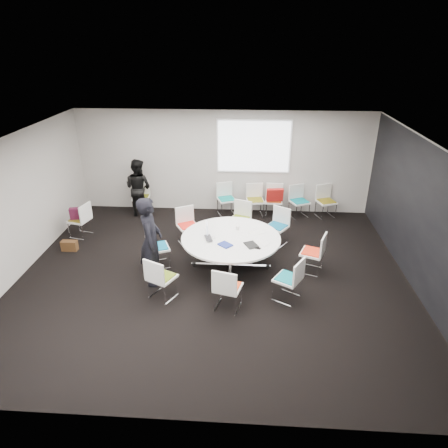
# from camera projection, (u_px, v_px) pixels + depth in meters

# --- Properties ---
(room_shell) EXTENTS (8.08, 7.08, 2.88)m
(room_shell) POSITION_uv_depth(u_px,v_px,m) (217.00, 214.00, 7.74)
(room_shell) COLOR black
(room_shell) RESTS_ON ground
(conference_table) EXTENTS (2.08, 2.08, 0.73)m
(conference_table) POSITION_uv_depth(u_px,v_px,m) (231.00, 246.00, 8.41)
(conference_table) COLOR silver
(conference_table) RESTS_ON ground
(projection_screen) EXTENTS (1.90, 0.03, 1.35)m
(projection_screen) POSITION_uv_depth(u_px,v_px,m) (254.00, 147.00, 10.63)
(projection_screen) COLOR white
(projection_screen) RESTS_ON room_shell
(chair_ring_a) EXTENTS (0.59, 0.59, 0.88)m
(chair_ring_a) POSITION_uv_depth(u_px,v_px,m) (312.00, 260.00, 8.37)
(chair_ring_a) COLOR silver
(chair_ring_a) RESTS_ON ground
(chair_ring_b) EXTENTS (0.63, 0.63, 0.88)m
(chair_ring_b) POSITION_uv_depth(u_px,v_px,m) (277.00, 233.00, 9.51)
(chair_ring_b) COLOR silver
(chair_ring_b) RESTS_ON ground
(chair_ring_c) EXTENTS (0.59, 0.58, 0.88)m
(chair_ring_c) POSITION_uv_depth(u_px,v_px,m) (240.00, 226.00, 9.88)
(chair_ring_c) COLOR silver
(chair_ring_c) RESTS_ON ground
(chair_ring_d) EXTENTS (0.62, 0.62, 0.88)m
(chair_ring_d) POSITION_uv_depth(u_px,v_px,m) (188.00, 232.00, 9.53)
(chair_ring_d) COLOR silver
(chair_ring_d) RESTS_ON ground
(chair_ring_e) EXTENTS (0.59, 0.60, 0.88)m
(chair_ring_e) POSITION_uv_depth(u_px,v_px,m) (158.00, 254.00, 8.58)
(chair_ring_e) COLOR silver
(chair_ring_e) RESTS_ON ground
(chair_ring_f) EXTENTS (0.61, 0.61, 0.88)m
(chair_ring_f) POSITION_uv_depth(u_px,v_px,m) (162.00, 285.00, 7.52)
(chair_ring_f) COLOR silver
(chair_ring_f) RESTS_ON ground
(chair_ring_g) EXTENTS (0.56, 0.55, 0.88)m
(chair_ring_g) POSITION_uv_depth(u_px,v_px,m) (228.00, 296.00, 7.23)
(chair_ring_g) COLOR silver
(chair_ring_g) RESTS_ON ground
(chair_ring_h) EXTENTS (0.62, 0.62, 0.88)m
(chair_ring_h) POSITION_uv_depth(u_px,v_px,m) (288.00, 287.00, 7.48)
(chair_ring_h) COLOR silver
(chair_ring_h) RESTS_ON ground
(chair_back_a) EXTENTS (0.59, 0.58, 0.88)m
(chair_back_a) POSITION_uv_depth(u_px,v_px,m) (226.00, 205.00, 11.08)
(chair_back_a) COLOR silver
(chair_back_a) RESTS_ON ground
(chair_back_b) EXTENTS (0.53, 0.52, 0.88)m
(chair_back_b) POSITION_uv_depth(u_px,v_px,m) (255.00, 206.00, 11.00)
(chair_back_b) COLOR silver
(chair_back_b) RESTS_ON ground
(chair_back_c) EXTENTS (0.49, 0.48, 0.88)m
(chair_back_c) POSITION_uv_depth(u_px,v_px,m) (274.00, 206.00, 10.99)
(chair_back_c) COLOR silver
(chair_back_c) RESTS_ON ground
(chair_back_d) EXTENTS (0.61, 0.60, 0.88)m
(chair_back_d) POSITION_uv_depth(u_px,v_px,m) (299.00, 207.00, 10.92)
(chair_back_d) COLOR silver
(chair_back_d) RESTS_ON ground
(chair_back_e) EXTENTS (0.59, 0.58, 0.88)m
(chair_back_e) POSITION_uv_depth(u_px,v_px,m) (325.00, 207.00, 10.92)
(chair_back_e) COLOR silver
(chair_back_e) RESTS_ON ground
(chair_spare_left) EXTENTS (0.54, 0.55, 0.88)m
(chair_spare_left) POSITION_uv_depth(u_px,v_px,m) (81.00, 226.00, 9.85)
(chair_spare_left) COLOR silver
(chair_spare_left) RESTS_ON ground
(chair_person_back) EXTENTS (0.49, 0.48, 0.88)m
(chair_person_back) POSITION_uv_depth(u_px,v_px,m) (142.00, 203.00, 11.21)
(chair_person_back) COLOR silver
(chair_person_back) RESTS_ON ground
(person_main) EXTENTS (0.53, 0.72, 1.83)m
(person_main) POSITION_uv_depth(u_px,v_px,m) (151.00, 241.00, 7.76)
(person_main) COLOR black
(person_main) RESTS_ON ground
(person_back) EXTENTS (0.94, 0.85, 1.59)m
(person_back) POSITION_uv_depth(u_px,v_px,m) (138.00, 188.00, 10.83)
(person_back) COLOR black
(person_back) RESTS_ON ground
(laptop) EXTENTS (0.29, 0.37, 0.03)m
(laptop) POSITION_uv_depth(u_px,v_px,m) (211.00, 238.00, 8.25)
(laptop) COLOR #333338
(laptop) RESTS_ON conference_table
(laptop_lid) EXTENTS (0.07, 0.30, 0.22)m
(laptop_lid) POSITION_uv_depth(u_px,v_px,m) (207.00, 228.00, 8.43)
(laptop_lid) COLOR silver
(laptop_lid) RESTS_ON conference_table
(notebook_black) EXTENTS (0.33, 0.37, 0.02)m
(notebook_black) POSITION_uv_depth(u_px,v_px,m) (251.00, 245.00, 7.99)
(notebook_black) COLOR black
(notebook_black) RESTS_ON conference_table
(tablet_folio) EXTENTS (0.33, 0.32, 0.03)m
(tablet_folio) POSITION_uv_depth(u_px,v_px,m) (225.00, 245.00, 7.99)
(tablet_folio) COLOR navy
(tablet_folio) RESTS_ON conference_table
(papers_right) EXTENTS (0.37, 0.34, 0.00)m
(papers_right) POSITION_uv_depth(u_px,v_px,m) (257.00, 232.00, 8.52)
(papers_right) COLOR white
(papers_right) RESTS_ON conference_table
(papers_front) EXTENTS (0.36, 0.33, 0.00)m
(papers_front) POSITION_uv_depth(u_px,v_px,m) (261.00, 243.00, 8.10)
(papers_front) COLOR white
(papers_front) RESTS_ON conference_table
(cup) EXTENTS (0.08, 0.08, 0.09)m
(cup) POSITION_uv_depth(u_px,v_px,m) (238.00, 228.00, 8.63)
(cup) COLOR white
(cup) RESTS_ON conference_table
(phone) EXTENTS (0.16, 0.12, 0.01)m
(phone) POSITION_uv_depth(u_px,v_px,m) (257.00, 248.00, 7.88)
(phone) COLOR black
(phone) RESTS_ON conference_table
(maroon_bag) EXTENTS (0.42, 0.24, 0.28)m
(maroon_bag) POSITION_uv_depth(u_px,v_px,m) (78.00, 213.00, 9.71)
(maroon_bag) COLOR #4B142C
(maroon_bag) RESTS_ON chair_spare_left
(brown_bag) EXTENTS (0.36, 0.16, 0.24)m
(brown_bag) POSITION_uv_depth(u_px,v_px,m) (69.00, 246.00, 9.26)
(brown_bag) COLOR #4B2F18
(brown_bag) RESTS_ON ground
(red_jacket) EXTENTS (0.46, 0.21, 0.36)m
(red_jacket) POSITION_uv_depth(u_px,v_px,m) (275.00, 195.00, 10.60)
(red_jacket) COLOR #A21713
(red_jacket) RESTS_ON chair_back_c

